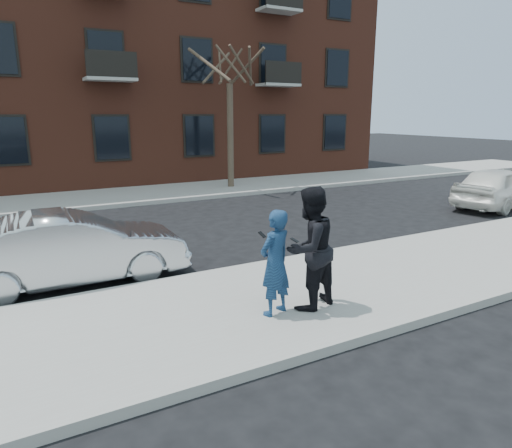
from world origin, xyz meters
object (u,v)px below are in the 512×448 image
man_hoodie (275,263)px  white_car (498,187)px  street_tree (229,53)px  man_peacoat (309,248)px  silver_sedan (73,249)px

man_hoodie → white_car: bearing=-179.5°
street_tree → white_car: (6.45, -7.80, -4.81)m
man_peacoat → silver_sedan: bearing=-62.7°
silver_sedan → man_hoodie: 4.13m
street_tree → man_peacoat: size_ratio=3.48×
street_tree → silver_sedan: size_ratio=1.62×
man_hoodie → man_peacoat: 0.62m
street_tree → silver_sedan: street_tree is taller
white_car → man_hoodie: size_ratio=2.53×
man_hoodie → man_peacoat: bearing=157.5°
silver_sedan → white_car: 13.86m
street_tree → silver_sedan: 12.24m
street_tree → white_car: 11.21m
street_tree → silver_sedan: (-7.39, -8.47, -4.83)m
silver_sedan → white_car: white_car is taller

